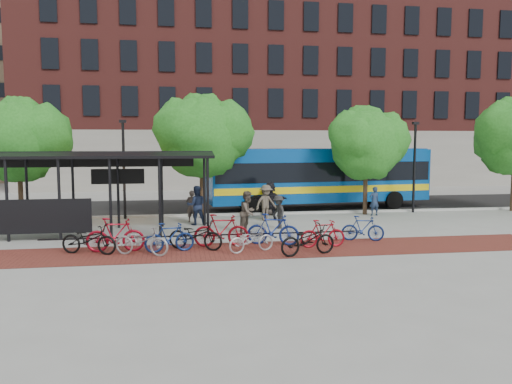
{
  "coord_description": "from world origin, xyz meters",
  "views": [
    {
      "loc": [
        -4.21,
        -22.9,
        3.97
      ],
      "look_at": [
        -0.54,
        0.65,
        1.6
      ],
      "focal_mm": 35.0,
      "sensor_mm": 36.0,
      "label": 1
    }
  ],
  "objects": [
    {
      "name": "pedestrian_2",
      "position": [
        -3.38,
        1.12,
        0.95
      ],
      "size": [
        0.97,
        0.78,
        1.9
      ],
      "primitive_type": "imported",
      "rotation": [
        0.0,
        0.0,
        3.22
      ],
      "color": "#1A243E",
      "rests_on": "ground"
    },
    {
      "name": "curb",
      "position": [
        0.0,
        4.0,
        0.06
      ],
      "size": [
        160.0,
        0.25,
        0.12
      ],
      "primitive_type": "cube",
      "color": "#B7B7B2",
      "rests_on": "ground"
    },
    {
      "name": "tree_b",
      "position": [
        -2.9,
        3.35,
        4.46
      ],
      "size": [
        5.15,
        4.2,
        6.47
      ],
      "color": "#382619",
      "rests_on": "ground"
    },
    {
      "name": "building_tower",
      "position": [
        -16.0,
        40.0,
        15.0
      ],
      "size": [
        22.0,
        22.0,
        30.0
      ],
      "primitive_type": "cube",
      "color": "#7A664C",
      "rests_on": "ground"
    },
    {
      "name": "bike_6",
      "position": [
        -1.64,
        -5.29,
        0.47
      ],
      "size": [
        1.9,
        1.2,
        0.94
      ],
      "primitive_type": "imported",
      "rotation": [
        0.0,
        0.0,
        1.92
      ],
      "color": "#B0B0B2",
      "rests_on": "ground"
    },
    {
      "name": "pedestrian_5",
      "position": [
        0.46,
        2.33,
        0.98
      ],
      "size": [
        1.85,
        0.72,
        1.96
      ],
      "primitive_type": "imported",
      "rotation": [
        0.0,
        0.0,
        3.06
      ],
      "color": "black",
      "rests_on": "ground"
    },
    {
      "name": "lamp_post_right",
      "position": [
        9.0,
        3.6,
        2.75
      ],
      "size": [
        0.35,
        0.2,
        5.12
      ],
      "color": "black",
      "rests_on": "ground"
    },
    {
      "name": "bike_4",
      "position": [
        -3.63,
        -4.55,
        0.55
      ],
      "size": [
        2.21,
        1.51,
        1.1
      ],
      "primitive_type": "imported",
      "rotation": [
        0.0,
        0.0,
        1.16
      ],
      "color": "black",
      "rests_on": "ground"
    },
    {
      "name": "bike_rack_rail",
      "position": [
        -3.3,
        -4.1,
        0.0
      ],
      "size": [
        12.0,
        0.05,
        0.95
      ],
      "primitive_type": "cube",
      "color": "black",
      "rests_on": "ground"
    },
    {
      "name": "tree_c",
      "position": [
        6.09,
        3.35,
        4.05
      ],
      "size": [
        4.66,
        3.8,
        5.92
      ],
      "color": "#382619",
      "rests_on": "ground"
    },
    {
      "name": "bike_1",
      "position": [
        -6.51,
        -4.5,
        0.63
      ],
      "size": [
        2.11,
        0.62,
        1.26
      ],
      "primitive_type": "imported",
      "rotation": [
        0.0,
        0.0,
        1.56
      ],
      "color": "maroon",
      "rests_on": "ground"
    },
    {
      "name": "bus",
      "position": [
        4.09,
        6.05,
        2.07
      ],
      "size": [
        13.59,
        4.31,
        3.61
      ],
      "rotation": [
        0.0,
        0.0,
        0.1
      ],
      "color": "#08499D",
      "rests_on": "ground"
    },
    {
      "name": "brick_strip",
      "position": [
        -2.0,
        -5.0,
        0.0
      ],
      "size": [
        24.0,
        3.0,
        0.01
      ],
      "primitive_type": "cube",
      "color": "maroon",
      "rests_on": "ground"
    },
    {
      "name": "tree_a",
      "position": [
        -11.91,
        3.35,
        4.24
      ],
      "size": [
        4.9,
        4.0,
        6.18
      ],
      "color": "#382619",
      "rests_on": "ground"
    },
    {
      "name": "bike_3",
      "position": [
        -4.57,
        -4.83,
        0.54
      ],
      "size": [
        1.87,
        0.83,
        1.09
      ],
      "primitive_type": "imported",
      "rotation": [
        0.0,
        0.0,
        1.75
      ],
      "color": "navy",
      "rests_on": "ground"
    },
    {
      "name": "bike_9",
      "position": [
        1.16,
        -4.87,
        0.53
      ],
      "size": [
        1.8,
        0.59,
        1.07
      ],
      "primitive_type": "imported",
      "rotation": [
        0.0,
        0.0,
        1.62
      ],
      "color": "maroon",
      "rests_on": "ground"
    },
    {
      "name": "pedestrian_9",
      "position": [
        0.34,
        -0.47,
        0.77
      ],
      "size": [
        0.77,
        1.09,
        1.54
      ],
      "primitive_type": "imported",
      "rotation": [
        0.0,
        0.0,
        4.93
      ],
      "color": "#272727",
      "rests_on": "ground"
    },
    {
      "name": "bus_shelter",
      "position": [
        -8.13,
        -0.48,
        3.0
      ],
      "size": [
        10.6,
        3.07,
        3.6
      ],
      "color": "black",
      "rests_on": "ground"
    },
    {
      "name": "pedestrian_1",
      "position": [
        -3.58,
        1.93,
        0.8
      ],
      "size": [
        0.65,
        0.49,
        1.6
      ],
      "primitive_type": "imported",
      "rotation": [
        0.0,
        0.0,
        2.94
      ],
      "color": "#3B332F",
      "rests_on": "ground"
    },
    {
      "name": "bike_11",
      "position": [
        3.12,
        -3.91,
        0.51
      ],
      "size": [
        1.77,
        0.94,
        1.02
      ],
      "primitive_type": "imported",
      "rotation": [
        0.0,
        0.0,
        1.29
      ],
      "color": "navy",
      "rests_on": "ground"
    },
    {
      "name": "pedestrian_7",
      "position": [
        6.32,
        2.76,
        0.79
      ],
      "size": [
        0.62,
        0.45,
        1.58
      ],
      "primitive_type": "imported",
      "rotation": [
        0.0,
        0.0,
        3.27
      ],
      "color": "navy",
      "rests_on": "ground"
    },
    {
      "name": "pedestrian_6",
      "position": [
        0.57,
        3.8,
        0.82
      ],
      "size": [
        0.87,
        0.64,
        1.64
      ],
      "primitive_type": "imported",
      "rotation": [
        0.0,
        0.0,
        2.99
      ],
      "color": "#3C3430",
      "rests_on": "ground"
    },
    {
      "name": "bike_5",
      "position": [
        -2.63,
        -4.18,
        0.63
      ],
      "size": [
        2.15,
        0.78,
        1.26
      ],
      "primitive_type": "imported",
      "rotation": [
        0.0,
        0.0,
        1.48
      ],
      "color": "maroon",
      "rests_on": "ground"
    },
    {
      "name": "pedestrian_8",
      "position": [
        -1.23,
        -1.5,
        0.93
      ],
      "size": [
        1.12,
        1.15,
        1.87
      ],
      "primitive_type": "imported",
      "rotation": [
        0.0,
        0.0,
        0.91
      ],
      "color": "brown",
      "rests_on": "ground"
    },
    {
      "name": "pedestrian_3",
      "position": [
        0.17,
        1.92,
        0.92
      ],
      "size": [
        1.35,
        1.08,
        1.83
      ],
      "primitive_type": "imported",
      "rotation": [
        0.0,
        0.0,
        0.39
      ],
      "color": "brown",
      "rests_on": "ground"
    },
    {
      "name": "building_brick",
      "position": [
        10.0,
        26.0,
        10.0
      ],
      "size": [
        55.0,
        14.0,
        20.0
      ],
      "primitive_type": "cube",
      "color": "maroon",
      "rests_on": "ground"
    },
    {
      "name": "bike_0",
      "position": [
        -7.4,
        -4.73,
        0.54
      ],
      "size": [
        2.18,
        1.33,
        1.08
      ],
      "primitive_type": "imported",
      "rotation": [
        0.0,
        0.0,
        1.25
      ],
      "color": "black",
      "rests_on": "ground"
    },
    {
      "name": "bike_8",
      "position": [
        0.26,
        -6.08,
        0.55
      ],
      "size": [
        2.22,
        1.22,
        1.11
      ],
      "primitive_type": "imported",
      "rotation": [
        0.0,
        0.0,
        1.81
      ],
      "color": "black",
      "rests_on": "ground"
    },
    {
      "name": "asphalt_street",
      "position": [
        0.0,
        8.0,
        0.01
      ],
      "size": [
        160.0,
        8.0,
        0.01
      ],
      "primitive_type": "cube",
      "color": "black",
      "rests_on": "ground"
    },
    {
      "name": "bike_7",
      "position": [
        -0.62,
        -4.18,
        0.62
      ],
      "size": [
        2.13,
        1.24,
        1.23
      ],
      "primitive_type": "imported",
      "rotation": [
        0.0,
        0.0,
        1.22
      ],
      "color": "navy",
      "rests_on": "ground"
    },
    {
      "name": "ground",
      "position": [
        0.0,
        0.0,
        0.0
      ],
      "size": [
        160.0,
        160.0,
        0.0
      ],
      "primitive_type": "plane",
      "color": "#9E9E99",
      "rests_on": "ground"
    },
    {
      "name": "pedestrian_4",
      "position": [
        0.78,
        3.8,
        0.76
      ],
      "size": [
        0.95,
        0.81,
        1.53
      ],
      "primitive_type": "imported",
      "rotation": [
        0.0,
        0.0,
        5.7
      ],
      "color": "black",
      "rests_on": "ground"
    },
    {
      "name": "bike_2",
      "position": [
        -5.53,
        -5.22,
        0.53
      ],
      "size": [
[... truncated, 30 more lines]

